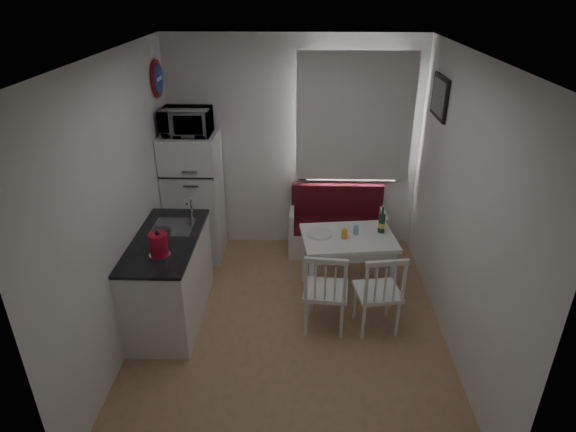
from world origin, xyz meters
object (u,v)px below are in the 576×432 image
chair_right (380,287)px  bench (336,231)px  fridge (195,197)px  microwave (186,122)px  dining_table (348,243)px  kettle (159,245)px  wine_bottle (382,220)px  chair_left (326,285)px  kitchen_counter (170,277)px

chair_right → bench: bearing=91.9°
fridge → microwave: size_ratio=2.89×
dining_table → microwave: size_ratio=1.91×
bench → microwave: (-1.72, -0.16, 1.43)m
kettle → wine_bottle: 2.28m
microwave → dining_table: bearing=-23.1°
bench → fridge: size_ratio=0.76×
chair_left → fridge: size_ratio=0.31×
chair_right → fridge: bearing=135.1°
chair_left → chair_right: bearing=5.9°
dining_table → kitchen_counter: bearing=-173.3°
kitchen_counter → chair_right: bearing=-6.2°
kitchen_counter → dining_table: size_ratio=1.28×
kitchen_counter → chair_left: bearing=-8.2°
bench → dining_table: bearing=-86.7°
kitchen_counter → chair_right: size_ratio=2.80×
bench → chair_right: (0.30, -1.57, 0.26)m
kettle → kitchen_counter: bearing=98.3°
chair_right → wine_bottle: size_ratio=1.64×
chair_left → kettle: 1.57m
fridge → dining_table: bearing=-24.4°
dining_table → chair_left: size_ratio=2.15×
fridge → kettle: 1.60m
dining_table → kettle: 1.95m
chair_left → microwave: size_ratio=0.89×
dining_table → chair_right: chair_right is taller
dining_table → microwave: 2.21m
dining_table → wine_bottle: 0.43m
kitchen_counter → chair_left: (1.54, -0.22, 0.09)m
dining_table → fridge: bearing=148.5°
chair_left → chair_right: 0.50m
chair_right → microwave: bearing=136.0°
kettle → wine_bottle: bearing=22.8°
kitchen_counter → kettle: bearing=-81.7°
wine_bottle → dining_table: bearing=-164.1°
chair_right → microwave: 2.73m
chair_left → microwave: microwave is taller
chair_left → fridge: (-1.52, 1.47, 0.23)m
bench → dining_table: size_ratio=1.16×
chair_right → chair_left: bearing=171.1°
fridge → wine_bottle: size_ratio=5.42×
kitchen_counter → chair_left: kitchen_counter is taller
kitchen_counter → dining_table: (1.79, 0.44, 0.18)m
wine_bottle → chair_right: bearing=-97.5°
dining_table → kettle: kettle is taller
fridge → kettle: fridge is taller
chair_right → fridge: fridge is taller
bench → wine_bottle: 1.07m
kitchen_counter → dining_table: 1.86m
chair_left → chair_right: size_ratio=1.01×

